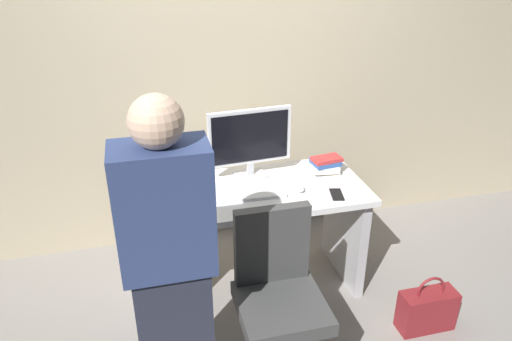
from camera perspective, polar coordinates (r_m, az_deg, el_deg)
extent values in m
plane|color=gray|center=(3.43, -0.21, -13.25)|extent=(9.00, 9.00, 0.00)
cube|color=tan|center=(3.48, -3.47, 14.85)|extent=(6.40, 0.10, 3.00)
cube|color=white|center=(3.02, -0.23, -2.49)|extent=(1.40, 0.67, 0.04)
cube|color=#B2B2B7|center=(3.15, -11.72, -9.80)|extent=(0.06, 0.59, 0.71)
cube|color=#B2B2B7|center=(3.40, 10.34, -6.73)|extent=(0.06, 0.59, 0.71)
cube|color=#3F3F3F|center=(2.57, 3.01, -15.78)|extent=(0.44, 0.44, 0.08)
cube|color=#3F3F3F|center=(2.55, 1.89, -8.67)|extent=(0.40, 0.06, 0.44)
cube|color=#262838|center=(2.49, -9.30, -18.86)|extent=(0.34, 0.20, 0.85)
cube|color=navy|center=(2.06, -10.71, -4.56)|extent=(0.40, 0.24, 0.58)
sphere|color=beige|center=(1.89, -11.68, 5.63)|extent=(0.22, 0.22, 0.22)
cube|color=silver|center=(3.17, -0.70, -0.50)|extent=(0.21, 0.16, 0.02)
cube|color=silver|center=(3.15, -0.70, 0.28)|extent=(0.04, 0.03, 0.08)
cube|color=silver|center=(3.06, -0.72, 4.00)|extent=(0.54, 0.07, 0.36)
cube|color=black|center=(3.04, -0.67, 3.88)|extent=(0.50, 0.04, 0.32)
cube|color=white|center=(2.93, -0.76, -2.85)|extent=(0.44, 0.16, 0.02)
ellipsoid|color=white|center=(3.00, 5.09, -2.04)|extent=(0.06, 0.10, 0.03)
cylinder|color=#3372B2|center=(2.87, -7.22, -2.78)|extent=(0.07, 0.07, 0.10)
cylinder|color=#3372B2|center=(3.04, -9.07, -1.25)|extent=(0.07, 0.07, 0.09)
cube|color=beige|center=(3.26, 8.25, 0.04)|extent=(0.20, 0.16, 0.02)
cube|color=white|center=(3.23, 8.04, 0.40)|extent=(0.19, 0.16, 0.04)
cube|color=#3359A5|center=(3.22, 8.14, 0.99)|extent=(0.19, 0.16, 0.03)
cube|color=red|center=(3.20, 8.31, 1.33)|extent=(0.20, 0.14, 0.02)
cube|color=black|center=(2.98, 9.45, -2.79)|extent=(0.10, 0.16, 0.01)
cube|color=maroon|center=(3.21, 19.41, -15.23)|extent=(0.34, 0.14, 0.26)
torus|color=maroon|center=(3.11, 19.85, -13.00)|extent=(0.18, 0.02, 0.18)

